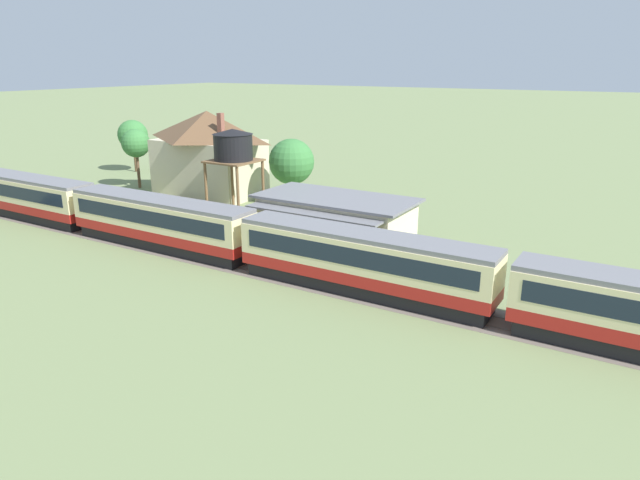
# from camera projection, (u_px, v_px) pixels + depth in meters

# --- Properties ---
(passenger_train) EXTENTS (90.50, 3.02, 4.07)m
(passenger_train) POSITION_uv_depth(u_px,v_px,m) (366.00, 260.00, 36.46)
(passenger_train) COLOR #AD1E19
(passenger_train) RESTS_ON ground_plane
(railway_track) EXTENTS (133.14, 3.60, 0.04)m
(railway_track) POSITION_uv_depth(u_px,v_px,m) (369.00, 294.00, 36.99)
(railway_track) COLOR #665B51
(railway_track) RESTS_ON ground_plane
(station_building) EXTENTS (13.12, 7.81, 3.83)m
(station_building) POSITION_uv_depth(u_px,v_px,m) (335.00, 219.00, 47.21)
(station_building) COLOR beige
(station_building) RESTS_ON ground_plane
(station_house_brown_roof) EXTENTS (12.30, 7.61, 9.32)m
(station_house_brown_roof) POSITION_uv_depth(u_px,v_px,m) (209.00, 152.00, 63.30)
(station_house_brown_roof) COLOR beige
(station_house_brown_roof) RESTS_ON ground_plane
(water_tower) EXTENTS (4.41, 4.41, 8.35)m
(water_tower) POSITION_uv_depth(u_px,v_px,m) (233.00, 147.00, 54.40)
(water_tower) COLOR brown
(water_tower) RESTS_ON ground_plane
(yard_tree_0) EXTENTS (3.31, 3.31, 6.96)m
(yard_tree_0) POSITION_uv_depth(u_px,v_px,m) (136.00, 144.00, 66.73)
(yard_tree_0) COLOR brown
(yard_tree_0) RESTS_ON ground_plane
(yard_tree_1) EXTENTS (3.97, 3.97, 7.00)m
(yard_tree_1) POSITION_uv_depth(u_px,v_px,m) (133.00, 135.00, 76.77)
(yard_tree_1) COLOR #4C3823
(yard_tree_1) RESTS_ON ground_plane
(yard_tree_2) EXTENTS (4.76, 4.76, 6.84)m
(yard_tree_2) POSITION_uv_depth(u_px,v_px,m) (291.00, 162.00, 59.39)
(yard_tree_2) COLOR #4C3823
(yard_tree_2) RESTS_ON ground_plane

